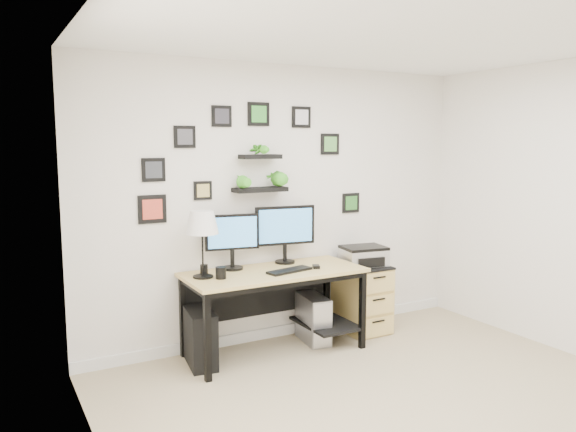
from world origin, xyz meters
TOP-DOWN VIEW (x-y plane):
  - room at (0.00, 1.98)m, footprint 4.00×4.00m
  - desk at (-0.27, 1.67)m, footprint 1.60×0.70m
  - monitor_left at (-0.61, 1.85)m, footprint 0.48×0.22m
  - monitor_right at (-0.07, 1.86)m, footprint 0.58×0.21m
  - keyboard at (-0.20, 1.53)m, footprint 0.44×0.22m
  - mouse at (0.08, 1.54)m, footprint 0.09×0.11m
  - table_lamp at (-0.94, 1.70)m, footprint 0.28×0.28m
  - mug at (-0.83, 1.58)m, footprint 0.09×0.09m
  - pen_cup at (-0.90, 1.80)m, footprint 0.07×0.07m
  - pc_tower_black at (-0.98, 1.69)m, footprint 0.28×0.50m
  - pc_tower_grey at (0.15, 1.69)m, footprint 0.26×0.47m
  - file_cabinet at (0.74, 1.72)m, footprint 0.43×0.53m
  - printer at (0.75, 1.72)m, footprint 0.46×0.39m
  - wall_decor at (-0.33, 1.93)m, footprint 2.27×0.18m

SIDE VIEW (x-z plane):
  - room at x=0.00m, z-range -1.95..2.05m
  - pc_tower_grey at x=0.15m, z-range 0.00..0.44m
  - pc_tower_black at x=-0.98m, z-range 0.00..0.47m
  - file_cabinet at x=0.74m, z-range 0.00..0.67m
  - desk at x=-0.27m, z-range 0.25..1.00m
  - keyboard at x=-0.20m, z-range 0.75..0.77m
  - mouse at x=0.08m, z-range 0.75..0.78m
  - printer at x=0.75m, z-range 0.67..0.86m
  - pen_cup at x=-0.90m, z-range 0.75..0.84m
  - mug at x=-0.83m, z-range 0.75..0.85m
  - monitor_left at x=-0.61m, z-range 0.79..1.29m
  - monitor_right at x=-0.07m, z-range 0.80..1.34m
  - table_lamp at x=-0.94m, z-range 0.92..1.49m
  - wall_decor at x=-0.33m, z-range 1.13..2.21m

